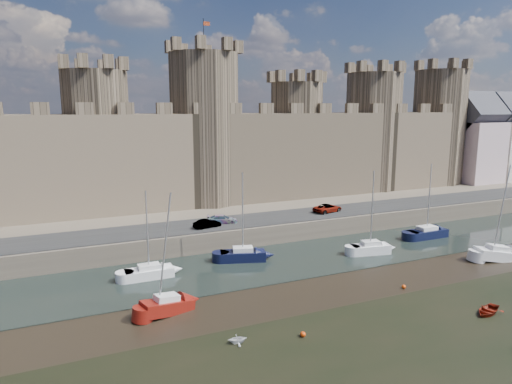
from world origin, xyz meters
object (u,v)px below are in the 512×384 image
(car_3, at_px, (328,208))
(sailboat_3, at_px, (427,232))
(car_2, at_px, (222,219))
(sailboat_4, at_px, (167,305))
(sailboat_1, at_px, (243,254))
(sailboat_5, at_px, (497,254))
(sailboat_0, at_px, (149,272))
(sailboat_2, at_px, (370,248))
(car_1, at_px, (207,224))

(car_3, height_order, sailboat_3, sailboat_3)
(car_2, height_order, sailboat_3, sailboat_3)
(car_3, relative_size, sailboat_4, 0.43)
(car_2, height_order, sailboat_1, sailboat_1)
(sailboat_4, xyz_separation_m, sailboat_5, (38.21, -1.65, 0.02))
(car_2, relative_size, sailboat_3, 0.39)
(car_2, bearing_deg, sailboat_0, 146.32)
(sailboat_3, relative_size, sailboat_5, 0.90)
(car_2, xyz_separation_m, sailboat_2, (14.61, -11.99, -2.26))
(sailboat_3, bearing_deg, car_3, 136.56)
(car_3, distance_m, sailboat_3, 13.78)
(sailboat_1, bearing_deg, sailboat_2, 2.84)
(sailboat_5, bearing_deg, sailboat_0, -179.84)
(sailboat_0, distance_m, sailboat_2, 26.08)
(sailboat_0, relative_size, sailboat_1, 0.89)
(car_1, height_order, sailboat_5, sailboat_5)
(sailboat_3, bearing_deg, sailboat_5, -85.33)
(sailboat_3, relative_size, sailboat_4, 0.95)
(sailboat_4, bearing_deg, car_3, 17.96)
(car_3, distance_m, sailboat_2, 12.21)
(sailboat_0, height_order, sailboat_3, sailboat_3)
(sailboat_2, distance_m, sailboat_5, 14.37)
(sailboat_2, height_order, sailboat_5, sailboat_5)
(car_3, xyz_separation_m, sailboat_0, (-27.42, -9.17, -2.39))
(car_1, height_order, sailboat_2, sailboat_2)
(sailboat_1, height_order, sailboat_4, sailboat_4)
(sailboat_0, bearing_deg, sailboat_1, 5.58)
(sailboat_3, xyz_separation_m, sailboat_5, (0.82, -10.22, 0.01))
(car_1, relative_size, sailboat_2, 0.34)
(sailboat_3, bearing_deg, sailboat_4, -167.01)
(sailboat_2, relative_size, sailboat_4, 0.95)
(sailboat_0, bearing_deg, car_3, 18.37)
(car_1, xyz_separation_m, car_3, (18.62, 1.35, 0.06))
(sailboat_2, bearing_deg, sailboat_5, -21.19)
(sailboat_1, distance_m, sailboat_5, 29.50)
(car_1, xyz_separation_m, sailboat_3, (28.46, -8.00, -2.29))
(car_2, distance_m, sailboat_0, 14.82)
(sailboat_5, bearing_deg, car_2, 159.12)
(sailboat_2, height_order, sailboat_4, sailboat_4)
(car_1, distance_m, sailboat_5, 34.56)
(sailboat_2, bearing_deg, car_1, 159.48)
(car_2, xyz_separation_m, car_3, (16.09, -0.10, 0.06))
(car_1, relative_size, sailboat_3, 0.35)
(car_2, bearing_deg, sailboat_2, -112.35)
(car_1, height_order, sailboat_3, sailboat_3)
(sailboat_4, height_order, sailboat_5, sailboat_5)
(car_1, bearing_deg, sailboat_1, -173.35)
(car_3, xyz_separation_m, sailboat_2, (-1.48, -11.89, -2.32))
(sailboat_4, bearing_deg, car_1, 46.61)
(car_1, height_order, sailboat_4, sailboat_4)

